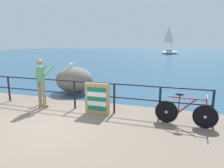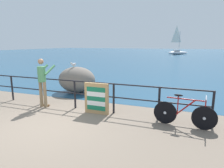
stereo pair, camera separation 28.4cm
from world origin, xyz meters
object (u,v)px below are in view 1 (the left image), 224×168
object	(u,v)px
bicycle	(185,112)
folded_deckchair_stack	(97,99)
person_at_railing	(41,81)
sailboat	(170,51)
breakwater_boulder_main	(74,80)
seagull	(71,64)

from	to	relation	value
bicycle	folded_deckchair_stack	bearing A→B (deg)	-177.21
person_at_railing	sailboat	xyz separation A→B (m)	(2.84, 40.43, -0.28)
folded_deckchair_stack	sailboat	size ratio (longest dim) A/B	0.17
person_at_railing	sailboat	world-z (taller)	sailboat
sailboat	bicycle	bearing A→B (deg)	-112.43
breakwater_boulder_main	seagull	distance (m)	0.76
bicycle	person_at_railing	size ratio (longest dim) A/B	0.95
person_at_railing	seagull	bearing A→B (deg)	8.81
bicycle	folded_deckchair_stack	xyz separation A→B (m)	(-2.75, 0.10, 0.13)
folded_deckchair_stack	seagull	bearing A→B (deg)	134.35
breakwater_boulder_main	sailboat	size ratio (longest dim) A/B	0.29
seagull	sailboat	distance (m)	38.23
folded_deckchair_stack	breakwater_boulder_main	bearing A→B (deg)	132.10
bicycle	sailboat	bearing A→B (deg)	97.69
bicycle	seagull	bearing A→B (deg)	159.19
bicycle	breakwater_boulder_main	xyz separation A→B (m)	(-4.90, 2.48, 0.22)
breakwater_boulder_main	seagull	size ratio (longest dim) A/B	5.36
breakwater_boulder_main	bicycle	bearing A→B (deg)	-26.84
folded_deckchair_stack	sailboat	bearing A→B (deg)	89.00
folded_deckchair_stack	person_at_railing	bearing A→B (deg)	-179.33
bicycle	folded_deckchair_stack	world-z (taller)	folded_deckchair_stack
person_at_railing	seagull	size ratio (longest dim) A/B	5.25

